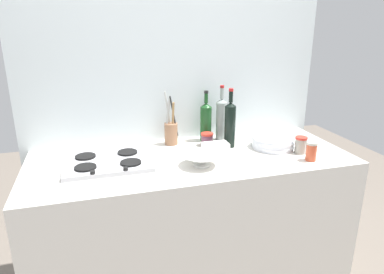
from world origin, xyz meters
TOP-DOWN VIEW (x-y plane):
  - counter_block at (0.00, 0.00)m, footprint 1.80×0.70m
  - backsplash_panel at (0.00, 0.38)m, footprint 1.90×0.06m
  - stovetop_hob at (-0.46, 0.02)m, footprint 0.45×0.35m
  - plate_stack at (0.52, 0.02)m, footprint 0.25×0.26m
  - wine_bottle_leftmost at (0.27, 0.11)m, footprint 0.07×0.07m
  - wine_bottle_mid_left at (0.17, 0.26)m, footprint 0.07×0.07m
  - wine_bottle_mid_right at (0.27, 0.25)m, footprint 0.07×0.07m
  - mixing_bowl at (0.02, -0.13)m, footprint 0.20×0.20m
  - butter_dish at (0.14, 0.01)m, footprint 0.15×0.09m
  - utensil_crock at (-0.06, 0.25)m, footprint 0.08×0.08m
  - condiment_jar_front at (0.62, -0.11)m, footprint 0.07×0.07m
  - condiment_jar_rear at (0.15, 0.17)m, footprint 0.08×0.08m
  - condiment_jar_spare at (0.61, -0.23)m, footprint 0.06×0.06m

SIDE VIEW (x-z plane):
  - counter_block at x=0.00m, z-range 0.00..0.90m
  - stovetop_hob at x=-0.46m, z-range 0.89..0.93m
  - plate_stack at x=0.52m, z-range 0.90..0.97m
  - butter_dish at x=0.14m, z-range 0.90..0.97m
  - mixing_bowl at x=0.02m, z-range 0.90..0.97m
  - condiment_jar_rear at x=0.15m, z-range 0.90..0.98m
  - condiment_jar_front at x=0.62m, z-range 0.90..1.00m
  - condiment_jar_spare at x=0.61m, z-range 0.90..1.01m
  - utensil_crock at x=-0.06m, z-range 0.82..1.15m
  - wine_bottle_mid_left at x=0.17m, z-range 0.87..1.19m
  - wine_bottle_mid_right at x=0.27m, z-range 0.86..1.22m
  - wine_bottle_leftmost at x=0.27m, z-range 0.87..1.22m
  - backsplash_panel at x=0.00m, z-range 0.00..2.56m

